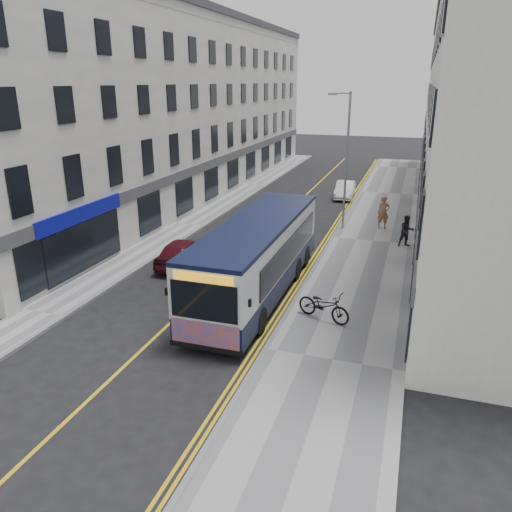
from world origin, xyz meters
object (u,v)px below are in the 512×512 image
Objects in this scene: city_bus at (258,255)px; car_white at (345,190)px; bicycle at (324,305)px; pedestrian_near at (383,212)px; pedestrian_far at (407,231)px; streetlamp at (345,157)px; car_maroon at (183,252)px.

car_white is at bearing 87.81° from city_bus.
car_white is at bearing 27.41° from bicycle.
pedestrian_near reaches higher than pedestrian_far.
pedestrian_near is 3.48m from pedestrian_far.
car_maroon is at bearing -127.17° from streetlamp.
city_bus is 10.12m from pedestrian_far.
city_bus is 6.50× the size of pedestrian_far.
car_white is (-3.48, 8.23, -0.48)m from pedestrian_near.
streetlamp reaches higher than pedestrian_far.
pedestrian_near is (4.24, 11.48, -0.65)m from city_bus.
bicycle is 13.25m from pedestrian_near.
pedestrian_near is at bearing -70.01° from car_white.
city_bus is (-1.87, -10.77, -2.63)m from streetlamp.
bicycle is 21.56m from car_white.
pedestrian_far is 0.45× the size of car_white.
city_bus reaches higher than pedestrian_near.
car_white is 0.95× the size of car_maroon.
streetlamp is at bearing -130.35° from car_maroon.
bicycle is at bearing 149.37° from car_maroon.
city_bus is at bearing 150.35° from car_maroon.
city_bus reaches higher than bicycle.
car_maroon is at bearing -147.64° from pedestrian_near.
pedestrian_far is at bearing -78.94° from pedestrian_near.
pedestrian_far is at bearing 6.70° from bicycle.
car_maroon reaches higher than bicycle.
pedestrian_near is (1.11, 13.20, 0.42)m from bicycle.
car_maroon is at bearing -171.52° from pedestrian_far.
pedestrian_far reaches higher than car_white.
car_white is 18.23m from car_maroon.
city_bus is 2.90× the size of car_white.
car_maroon is (-7.70, 4.00, -0.01)m from bicycle.
streetlamp is 5.68m from pedestrian_far.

